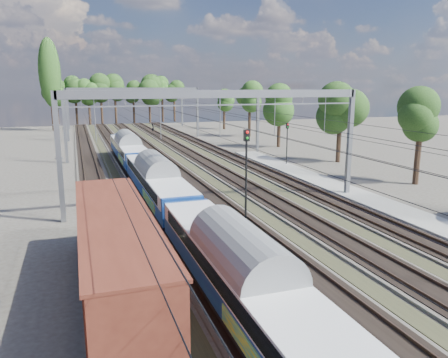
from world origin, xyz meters
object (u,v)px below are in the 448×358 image
object	(u,v)px
worker	(153,128)
signal_far	(287,139)
freight_boxcar	(116,250)
signal_near	(246,164)
emu_train	(157,177)

from	to	relation	value
worker	signal_far	xyz separation A→B (m)	(8.27, -43.47, 2.31)
freight_boxcar	worker	bearing A→B (deg)	78.98
freight_boxcar	signal_near	size ratio (longest dim) A/B	2.30
emu_train	freight_boxcar	world-z (taller)	emu_train
worker	signal_far	bearing A→B (deg)	-176.91
emu_train	signal_far	size ratio (longest dim) A/B	11.12
worker	signal_near	distance (m)	61.90
freight_boxcar	worker	distance (m)	71.98
emu_train	signal_near	world-z (taller)	signal_near
emu_train	signal_near	bearing A→B (deg)	-49.31
emu_train	freight_boxcar	xyz separation A→B (m)	(-4.50, -14.92, 0.02)
emu_train	signal_far	bearing A→B (deg)	34.98
worker	signal_near	xyz separation A→B (m)	(-4.12, -61.68, 3.15)
freight_boxcar	emu_train	bearing A→B (deg)	73.21
emu_train	signal_near	size ratio (longest dim) A/B	8.81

